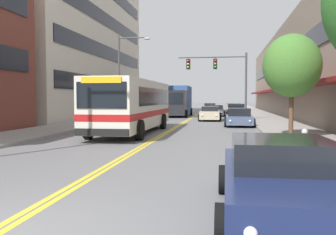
{
  "coord_description": "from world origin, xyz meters",
  "views": [
    {
      "loc": [
        3.45,
        -5.04,
        2.04
      ],
      "look_at": [
        -1.37,
        26.14,
        0.39
      ],
      "focal_mm": 40.0,
      "sensor_mm": 36.0,
      "label": 1
    }
  ],
  "objects_px": {
    "car_champagne_moving_lead": "(210,114)",
    "car_white_moving_third": "(210,108)",
    "box_truck": "(178,101)",
    "fire_hydrant": "(304,143)",
    "street_tree_right_mid": "(292,66)",
    "car_charcoal_parked_left_mid": "(143,113)",
    "car_slate_blue_parked_right_far": "(239,118)",
    "street_lamp_left_far": "(124,70)",
    "car_dark_grey_moving_second": "(216,111)",
    "traffic_signal_mast": "(222,72)",
    "car_black_parked_right_end": "(236,112)",
    "car_navy_parked_right_foreground": "(281,181)",
    "car_beige_parked_right_mid": "(234,110)",
    "city_bus": "(133,104)"
  },
  "relations": [
    {
      "from": "car_charcoal_parked_left_mid",
      "to": "car_dark_grey_moving_second",
      "type": "relative_size",
      "value": 1.08
    },
    {
      "from": "city_bus",
      "to": "fire_hydrant",
      "type": "distance_m",
      "value": 11.95
    },
    {
      "from": "box_truck",
      "to": "fire_hydrant",
      "type": "bearing_deg",
      "value": -75.03
    },
    {
      "from": "car_black_parked_right_end",
      "to": "car_champagne_moving_lead",
      "type": "height_order",
      "value": "car_black_parked_right_end"
    },
    {
      "from": "car_champagne_moving_lead",
      "to": "street_lamp_left_far",
      "type": "xyz_separation_m",
      "value": [
        -6.94,
        -3.78,
        3.73
      ]
    },
    {
      "from": "car_champagne_moving_lead",
      "to": "car_dark_grey_moving_second",
      "type": "xyz_separation_m",
      "value": [
        0.32,
        8.72,
        -0.04
      ]
    },
    {
      "from": "car_white_moving_third",
      "to": "traffic_signal_mast",
      "type": "xyz_separation_m",
      "value": [
        1.77,
        -18.22,
        3.7
      ]
    },
    {
      "from": "car_champagne_moving_lead",
      "to": "street_lamp_left_far",
      "type": "relative_size",
      "value": 0.6
    },
    {
      "from": "car_slate_blue_parked_right_far",
      "to": "street_lamp_left_far",
      "type": "bearing_deg",
      "value": 165.8
    },
    {
      "from": "car_charcoal_parked_left_mid",
      "to": "car_white_moving_third",
      "type": "xyz_separation_m",
      "value": [
        5.67,
        17.24,
        0.02
      ]
    },
    {
      "from": "car_slate_blue_parked_right_far",
      "to": "car_navy_parked_right_foreground",
      "type": "bearing_deg",
      "value": -90.02
    },
    {
      "from": "car_champagne_moving_lead",
      "to": "car_white_moving_third",
      "type": "height_order",
      "value": "car_white_moving_third"
    },
    {
      "from": "street_lamp_left_far",
      "to": "fire_hydrant",
      "type": "bearing_deg",
      "value": -58.52
    },
    {
      "from": "car_charcoal_parked_left_mid",
      "to": "car_slate_blue_parked_right_far",
      "type": "height_order",
      "value": "car_slate_blue_parked_right_far"
    },
    {
      "from": "car_champagne_moving_lead",
      "to": "street_tree_right_mid",
      "type": "bearing_deg",
      "value": -73.24
    },
    {
      "from": "street_lamp_left_far",
      "to": "street_tree_right_mid",
      "type": "bearing_deg",
      "value": -44.43
    },
    {
      "from": "car_champagne_moving_lead",
      "to": "box_truck",
      "type": "distance_m",
      "value": 8.35
    },
    {
      "from": "traffic_signal_mast",
      "to": "car_white_moving_third",
      "type": "bearing_deg",
      "value": 95.54
    },
    {
      "from": "car_charcoal_parked_left_mid",
      "to": "traffic_signal_mast",
      "type": "bearing_deg",
      "value": -7.51
    },
    {
      "from": "car_black_parked_right_end",
      "to": "car_slate_blue_parked_right_far",
      "type": "bearing_deg",
      "value": -90.16
    },
    {
      "from": "car_beige_parked_right_mid",
      "to": "fire_hydrant",
      "type": "height_order",
      "value": "car_beige_parked_right_mid"
    },
    {
      "from": "car_charcoal_parked_left_mid",
      "to": "car_dark_grey_moving_second",
      "type": "bearing_deg",
      "value": 49.3
    },
    {
      "from": "street_lamp_left_far",
      "to": "car_slate_blue_parked_right_far",
      "type": "bearing_deg",
      "value": -14.2
    },
    {
      "from": "car_champagne_moving_lead",
      "to": "car_white_moving_third",
      "type": "relative_size",
      "value": 0.91
    },
    {
      "from": "box_truck",
      "to": "street_tree_right_mid",
      "type": "relative_size",
      "value": 1.52
    },
    {
      "from": "car_black_parked_right_end",
      "to": "street_lamp_left_far",
      "type": "bearing_deg",
      "value": -144.88
    },
    {
      "from": "car_beige_parked_right_mid",
      "to": "car_charcoal_parked_left_mid",
      "type": "bearing_deg",
      "value": -131.27
    },
    {
      "from": "car_white_moving_third",
      "to": "car_black_parked_right_end",
      "type": "bearing_deg",
      "value": -78.45
    },
    {
      "from": "car_champagne_moving_lead",
      "to": "car_dark_grey_moving_second",
      "type": "distance_m",
      "value": 8.72
    },
    {
      "from": "car_champagne_moving_lead",
      "to": "car_dark_grey_moving_second",
      "type": "height_order",
      "value": "car_champagne_moving_lead"
    },
    {
      "from": "box_truck",
      "to": "traffic_signal_mast",
      "type": "distance_m",
      "value": 9.24
    },
    {
      "from": "car_slate_blue_parked_right_far",
      "to": "street_tree_right_mid",
      "type": "distance_m",
      "value": 9.63
    },
    {
      "from": "car_white_moving_third",
      "to": "car_beige_parked_right_mid",
      "type": "bearing_deg",
      "value": -66.68
    },
    {
      "from": "box_truck",
      "to": "car_navy_parked_right_foreground",
      "type": "bearing_deg",
      "value": -79.93
    },
    {
      "from": "city_bus",
      "to": "fire_hydrant",
      "type": "xyz_separation_m",
      "value": [
        7.88,
        -8.92,
        -1.11
      ]
    },
    {
      "from": "traffic_signal_mast",
      "to": "street_tree_right_mid",
      "type": "height_order",
      "value": "traffic_signal_mast"
    },
    {
      "from": "car_slate_blue_parked_right_far",
      "to": "street_tree_right_mid",
      "type": "relative_size",
      "value": 0.9
    },
    {
      "from": "car_white_moving_third",
      "to": "street_tree_right_mid",
      "type": "xyz_separation_m",
      "value": [
        5.29,
        -33.12,
        2.98
      ]
    },
    {
      "from": "car_charcoal_parked_left_mid",
      "to": "street_lamp_left_far",
      "type": "distance_m",
      "value": 5.99
    },
    {
      "from": "box_truck",
      "to": "car_charcoal_parked_left_mid",
      "type": "bearing_deg",
      "value": -111.98
    },
    {
      "from": "street_tree_right_mid",
      "to": "fire_hydrant",
      "type": "xyz_separation_m",
      "value": [
        -0.65,
        -6.42,
        -2.99
      ]
    },
    {
      "from": "city_bus",
      "to": "street_lamp_left_far",
      "type": "bearing_deg",
      "value": 108.59
    },
    {
      "from": "car_dark_grey_moving_second",
      "to": "street_lamp_left_far",
      "type": "xyz_separation_m",
      "value": [
        -7.26,
        -12.5,
        3.76
      ]
    },
    {
      "from": "car_charcoal_parked_left_mid",
      "to": "car_champagne_moving_lead",
      "type": "xyz_separation_m",
      "value": [
        6.43,
        -0.86,
        0.02
      ]
    },
    {
      "from": "car_white_moving_third",
      "to": "street_lamp_left_far",
      "type": "xyz_separation_m",
      "value": [
        -6.17,
        -21.88,
        3.73
      ]
    },
    {
      "from": "car_black_parked_right_end",
      "to": "car_dark_grey_moving_second",
      "type": "distance_m",
      "value": 6.29
    },
    {
      "from": "car_slate_blue_parked_right_far",
      "to": "traffic_signal_mast",
      "type": "bearing_deg",
      "value": 102.6
    },
    {
      "from": "car_navy_parked_right_foreground",
      "to": "box_truck",
      "type": "bearing_deg",
      "value": 100.07
    },
    {
      "from": "box_truck",
      "to": "fire_hydrant",
      "type": "xyz_separation_m",
      "value": [
        7.7,
        -28.78,
        -1.12
      ]
    },
    {
      "from": "car_charcoal_parked_left_mid",
      "to": "fire_hydrant",
      "type": "xyz_separation_m",
      "value": [
        10.31,
        -22.3,
        0.01
      ]
    }
  ]
}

